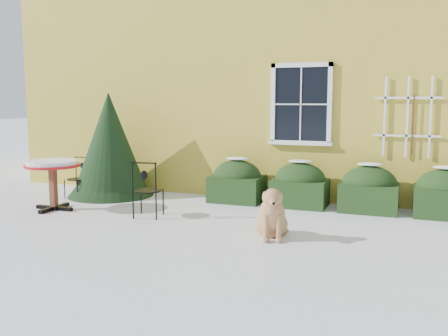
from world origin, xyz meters
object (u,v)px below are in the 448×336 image
at_px(patio_chair_near, 147,189).
at_px(evergreen_shrub, 110,154).
at_px(patio_chair_far, 78,178).
at_px(dog, 272,217).
at_px(bistro_table, 52,169).

bearing_deg(patio_chair_near, evergreen_shrub, -51.79).
relative_size(patio_chair_far, dog, 0.95).
height_order(patio_chair_near, patio_chair_far, patio_chair_near).
relative_size(patio_chair_near, dog, 1.11).
bearing_deg(patio_chair_far, evergreen_shrub, 47.15).
height_order(bistro_table, patio_chair_far, bistro_table).
xyz_separation_m(bistro_table, dog, (4.36, -0.45, -0.46)).
xyz_separation_m(patio_chair_far, dog, (4.69, -1.62, -0.11)).
bearing_deg(patio_chair_near, patio_chair_far, -36.19).
bearing_deg(dog, evergreen_shrub, 134.98).
bearing_deg(evergreen_shrub, dog, -26.42).
distance_m(bistro_table, dog, 4.41).
bearing_deg(bistro_table, patio_chair_near, 2.59).
distance_m(bistro_table, patio_chair_near, 1.98).
relative_size(bistro_table, patio_chair_far, 1.18).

